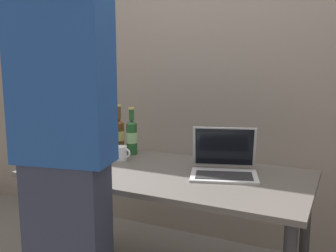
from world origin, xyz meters
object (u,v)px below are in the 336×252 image
object	(u,v)px
beer_bottle_dark	(119,134)
coffee_mug	(121,153)
person_figure	(65,150)
laptop	(224,164)
beer_bottle_green	(132,136)
beer_bottle_amber	(111,135)

from	to	relation	value
beer_bottle_dark	coffee_mug	xyz separation A→B (m)	(0.14, -0.20, -0.07)
beer_bottle_dark	person_figure	xyz separation A→B (m)	(0.30, -0.88, 0.11)
laptop	person_figure	size ratio (longest dim) A/B	0.23
person_figure	coffee_mug	world-z (taller)	person_figure
beer_bottle_green	person_figure	world-z (taller)	person_figure
coffee_mug	beer_bottle_amber	bearing A→B (deg)	142.27
beer_bottle_green	person_figure	size ratio (longest dim) A/B	0.17
beer_bottle_green	person_figure	bearing A→B (deg)	-77.98
person_figure	coffee_mug	distance (m)	0.73
beer_bottle_green	beer_bottle_dark	bearing A→B (deg)	161.33
laptop	beer_bottle_dark	world-z (taller)	beer_bottle_dark
coffee_mug	laptop	bearing A→B (deg)	-0.62
coffee_mug	person_figure	bearing A→B (deg)	-76.71
beer_bottle_green	coffee_mug	distance (m)	0.17
beer_bottle_dark	person_figure	bearing A→B (deg)	-70.95
laptop	beer_bottle_amber	bearing A→B (deg)	171.11
beer_bottle_amber	person_figure	distance (m)	0.87
beer_bottle_amber	coffee_mug	size ratio (longest dim) A/B	2.88
beer_bottle_green	beer_bottle_dark	distance (m)	0.13
beer_bottle_dark	coffee_mug	distance (m)	0.25
beer_bottle_dark	coffee_mug	size ratio (longest dim) A/B	2.94
beer_bottle_amber	person_figure	world-z (taller)	person_figure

